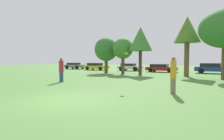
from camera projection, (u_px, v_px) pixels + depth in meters
ground_plane at (66, 100)px, 8.49m from camera, size 120.00×120.00×0.00m
person_thrower at (61, 70)px, 15.35m from camera, size 0.37×0.37×1.95m
person_catcher at (173, 75)px, 10.02m from camera, size 0.31×0.31×1.95m
frisbee at (126, 54)px, 11.73m from camera, size 0.25×0.24×0.13m
tree_0 at (106, 50)px, 26.01m from camera, size 3.20×3.20×4.82m
tree_1 at (123, 49)px, 23.91m from camera, size 2.54×2.54×4.53m
tree_2 at (140, 39)px, 22.42m from camera, size 2.82×2.82×5.68m
tree_3 at (187, 31)px, 20.21m from camera, size 2.75×2.75×6.40m
parked_car_grey at (75, 66)px, 37.52m from camera, size 4.10×2.05×1.24m
parked_car_yellow at (96, 66)px, 33.83m from camera, size 4.50×2.01×1.25m
parked_car_white at (130, 67)px, 31.39m from camera, size 4.04×1.96×1.21m
parked_car_red at (161, 68)px, 28.08m from camera, size 4.44×2.11×1.18m
parked_car_blue at (212, 68)px, 25.11m from camera, size 4.44×2.04×1.36m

